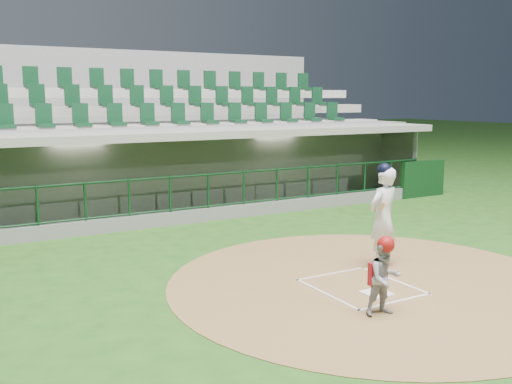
% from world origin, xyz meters
% --- Properties ---
extents(ground, '(120.00, 120.00, 0.00)m').
position_xyz_m(ground, '(0.00, 0.00, 0.00)').
color(ground, '#204C15').
rests_on(ground, ground).
extents(dirt_circle, '(7.20, 7.20, 0.01)m').
position_xyz_m(dirt_circle, '(0.30, -0.20, 0.01)').
color(dirt_circle, brown).
rests_on(dirt_circle, ground).
extents(home_plate, '(0.43, 0.43, 0.02)m').
position_xyz_m(home_plate, '(0.00, -0.70, 0.02)').
color(home_plate, white).
rests_on(home_plate, dirt_circle).
extents(batter_box_chalk, '(1.55, 1.80, 0.01)m').
position_xyz_m(batter_box_chalk, '(0.00, -0.30, 0.02)').
color(batter_box_chalk, white).
rests_on(batter_box_chalk, ground).
extents(dugout_structure, '(16.40, 3.70, 3.00)m').
position_xyz_m(dugout_structure, '(0.16, 7.83, 0.96)').
color(dugout_structure, gray).
rests_on(dugout_structure, ground).
extents(seating_deck, '(17.00, 6.72, 5.15)m').
position_xyz_m(seating_deck, '(0.00, 10.91, 1.42)').
color(seating_deck, slate).
rests_on(seating_deck, ground).
extents(batter, '(0.93, 0.94, 2.02)m').
position_xyz_m(batter, '(1.14, 0.47, 1.02)').
color(batter, white).
rests_on(batter, dirt_circle).
extents(catcher, '(0.61, 0.50, 1.22)m').
position_xyz_m(catcher, '(-0.54, -1.45, 0.61)').
color(catcher, '#97979C').
rests_on(catcher, dirt_circle).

